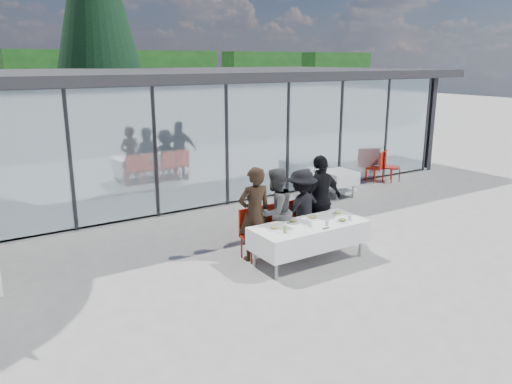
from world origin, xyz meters
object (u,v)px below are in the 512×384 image
plate_d (338,213)px  spare_chair_b (378,166)px  diner_b (275,212)px  diner_d (320,200)px  diner_chair_b (272,227)px  plate_c (313,217)px  plate_extra (342,220)px  diner_chair_d (317,217)px  diner_a (255,214)px  dining_table (309,235)px  diner_chair_c (298,221)px  plate_a (274,228)px  juice_bottle (285,229)px  folded_eyeglasses (326,228)px  diner_chair_a (252,231)px  spare_chair_a (389,165)px  spare_table_right (338,178)px  diner_c (302,209)px  plate_b (293,221)px  lounger (328,184)px

plate_d → spare_chair_b: 6.20m
diner_b → diner_d: size_ratio=0.93×
diner_chair_b → plate_c: size_ratio=3.97×
diner_d → plate_extra: bearing=72.5°
diner_chair_d → plate_d: bearing=-85.0°
diner_a → spare_chair_b: size_ratio=1.87×
dining_table → spare_chair_b: bearing=33.4°
diner_b → dining_table: bearing=99.6°
plate_d → diner_chair_c: bearing=132.5°
plate_a → juice_bottle: (0.05, -0.26, 0.04)m
diner_chair_c → folded_eyeglasses: diner_chair_c is taller
diner_chair_a → diner_b: bearing=-11.2°
diner_d → spare_chair_b: 5.97m
diner_chair_b → plate_extra: diner_chair_b is taller
juice_bottle → diner_d: bearing=28.6°
diner_chair_b → spare_chair_a: (6.55, 3.02, 0.00)m
diner_d → plate_extra: 0.93m
plate_extra → spare_table_right: 4.56m
spare_chair_a → juice_bottle: bearing=-150.4°
diner_chair_a → plate_extra: diner_chair_a is taller
diner_chair_d → diner_d: bearing=-90.0°
spare_chair_a → plate_d: bearing=-146.2°
diner_chair_a → plate_a: (0.07, -0.64, 0.24)m
diner_chair_c → plate_extra: bearing=-73.6°
diner_c → plate_d: 0.73m
plate_b → lounger: plate_b is taller
juice_bottle → spare_table_right: bearing=38.2°
juice_bottle → spare_chair_b: (6.51, 4.01, -0.28)m
plate_a → plate_c: (0.99, 0.11, 0.00)m
dining_table → spare_chair_a: bearing=31.2°
diner_chair_c → plate_d: diner_chair_c is taller
plate_a → plate_b: bearing=12.6°
diner_chair_c → spare_table_right: bearing=36.9°
diner_chair_c → dining_table: bearing=-112.8°
diner_chair_c → plate_d: (0.54, -0.59, 0.24)m
diner_chair_c → lounger: size_ratio=0.68×
plate_a → spare_chair_a: spare_chair_a is taller
diner_chair_b → plate_d: 1.34m
dining_table → plate_c: bearing=41.6°
plate_d → plate_extra: (-0.25, -0.40, 0.00)m
dining_table → plate_d: (0.85, 0.16, 0.24)m
diner_c → spare_chair_b: size_ratio=1.68×
plate_d → plate_b: bearing=176.8°
diner_c → juice_bottle: (-1.00, -0.81, -0.00)m
dining_table → plate_d: 0.90m
diner_chair_d → plate_a: bearing=-157.3°
diner_chair_c → juice_bottle: (-1.00, -0.91, 0.28)m
diner_b → plate_d: diner_b is taller
diner_a → diner_chair_b: (0.48, 0.10, -0.37)m
diner_chair_d → lounger: size_ratio=0.68×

